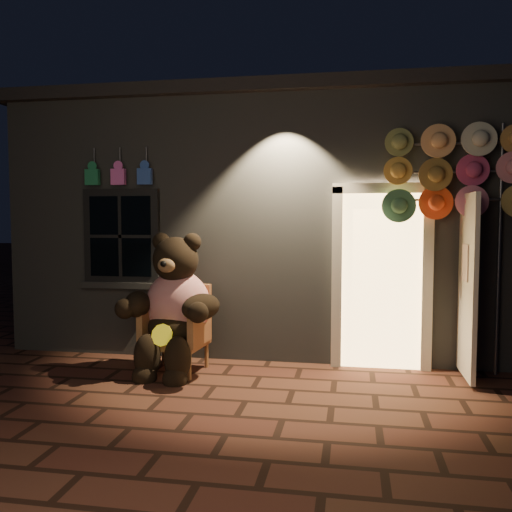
# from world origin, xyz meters

# --- Properties ---
(ground) EXTENTS (60.00, 60.00, 0.00)m
(ground) POSITION_xyz_m (0.00, 0.00, 0.00)
(ground) COLOR #502C1E
(ground) RESTS_ON ground
(shop_building) EXTENTS (7.30, 5.95, 3.51)m
(shop_building) POSITION_xyz_m (0.00, 3.99, 1.74)
(shop_building) COLOR slate
(shop_building) RESTS_ON ground
(wicker_armchair) EXTENTS (0.74, 0.68, 1.00)m
(wicker_armchair) POSITION_xyz_m (-0.99, 0.95, 0.50)
(wicker_armchair) COLOR #A3723F
(wicker_armchair) RESTS_ON ground
(teddy_bear) EXTENTS (1.23, 1.00, 1.70)m
(teddy_bear) POSITION_xyz_m (-1.00, 0.82, 0.76)
(teddy_bear) COLOR #B01215
(teddy_bear) RESTS_ON ground
(hat_rack) EXTENTS (1.62, 0.22, 2.85)m
(hat_rack) POSITION_xyz_m (2.15, 1.28, 2.28)
(hat_rack) COLOR #59595E
(hat_rack) RESTS_ON ground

